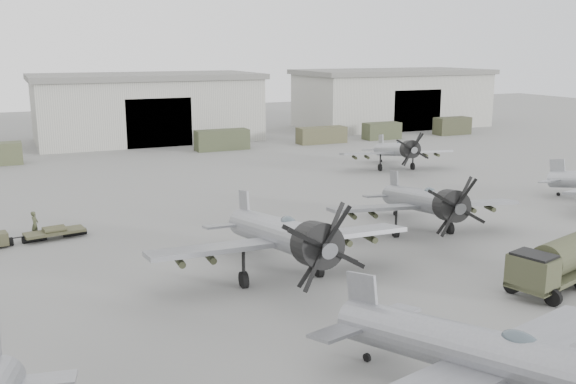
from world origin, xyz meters
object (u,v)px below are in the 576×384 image
object	(u,v)px
aircraft_mid_1	(283,236)
aircraft_mid_2	(425,202)
aircraft_far_1	(397,150)
ground_crew	(35,224)
fuel_tanker	(557,261)
tug_trailer	(17,237)
aircraft_near_1	(498,359)

from	to	relation	value
aircraft_mid_1	aircraft_mid_2	xyz separation A→B (m)	(11.86, 4.05, -0.26)
aircraft_mid_2	aircraft_mid_1	bearing A→B (deg)	-148.36
aircraft_far_1	ground_crew	size ratio (longest dim) A/B	6.64
aircraft_mid_1	aircraft_mid_2	size ratio (longest dim) A/B	1.11
aircraft_far_1	fuel_tanker	bearing A→B (deg)	-95.52
aircraft_mid_2	tug_trailer	xyz separation A→B (m)	(-24.42, 8.86, -1.81)
aircraft_near_1	fuel_tanker	xyz separation A→B (m)	(11.56, 8.47, -1.03)
aircraft_near_1	aircraft_mid_1	xyz separation A→B (m)	(-0.86, 14.93, 0.07)
aircraft_mid_1	aircraft_mid_2	distance (m)	12.53
aircraft_mid_2	ground_crew	world-z (taller)	aircraft_mid_2
aircraft_near_1	aircraft_far_1	size ratio (longest dim) A/B	1.20
aircraft_near_1	aircraft_far_1	world-z (taller)	aircraft_near_1
aircraft_near_1	ground_crew	xyz separation A→B (m)	(-12.26, 29.07, -1.63)
tug_trailer	ground_crew	xyz separation A→B (m)	(1.17, 1.22, 0.37)
fuel_tanker	ground_crew	xyz separation A→B (m)	(-23.82, 20.59, -0.59)
aircraft_mid_1	tug_trailer	size ratio (longest dim) A/B	2.14
aircraft_mid_2	aircraft_far_1	world-z (taller)	aircraft_mid_2
tug_trailer	ground_crew	distance (m)	1.73
aircraft_mid_2	aircraft_far_1	bearing A→B (deg)	73.60
aircraft_mid_2	fuel_tanker	world-z (taller)	aircraft_mid_2
ground_crew	aircraft_far_1	bearing A→B (deg)	-51.94
aircraft_far_1	fuel_tanker	size ratio (longest dim) A/B	1.65
fuel_tanker	aircraft_mid_2	bearing A→B (deg)	76.82
aircraft_far_1	fuel_tanker	world-z (taller)	aircraft_far_1
aircraft_near_1	ground_crew	bearing A→B (deg)	99.54
aircraft_near_1	aircraft_mid_2	bearing A→B (deg)	46.60
aircraft_near_1	aircraft_mid_2	size ratio (longest dim) A/B	1.08
tug_trailer	ground_crew	world-z (taller)	ground_crew
aircraft_mid_1	aircraft_far_1	xyz separation A→B (m)	(23.03, 24.06, -0.49)
aircraft_mid_1	ground_crew	distance (m)	18.23
ground_crew	tug_trailer	bearing A→B (deg)	158.27
aircraft_near_1	fuel_tanker	bearing A→B (deg)	22.91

